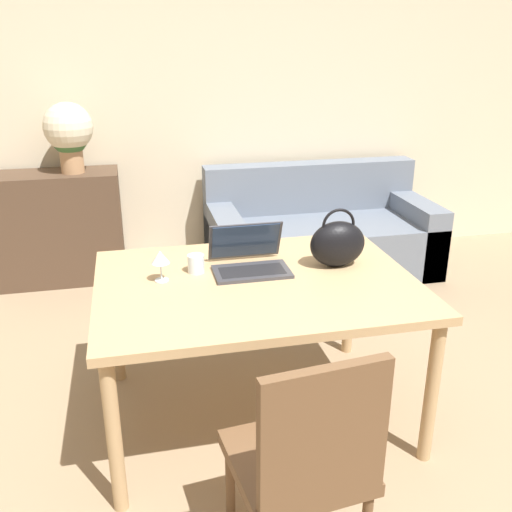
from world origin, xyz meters
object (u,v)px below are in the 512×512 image
Objects in this scene: laptop at (249,257)px; handbag at (338,243)px; wine_glass at (160,258)px; chair at (306,458)px; flower_vase at (69,132)px; couch at (319,236)px; drinking_glass at (196,264)px.

handbag reaches higher than laptop.
laptop reaches higher than wine_glass.
chair is 1.13m from wine_glass.
laptop is 0.71× the size of flower_vase.
chair is at bearing -91.96° from laptop.
wine_glass is 0.29× the size of flower_vase.
flower_vase is (-1.85, 0.20, 0.86)m from couch.
wine_glass is (-1.34, -1.68, 0.57)m from couch.
laptop is 1.23× the size of handbag.
wine_glass is (-0.39, 1.01, 0.35)m from chair.
flower_vase is (-0.93, 1.82, 0.35)m from laptop.
handbag reaches higher than wine_glass.
flower_vase reaches higher than wine_glass.
wine_glass is at bearing 104.50° from chair.
couch is 6.04× the size of handbag.
drinking_glass is 0.69m from handbag.
handbag is at bearing 58.86° from chair.
couch is 2.22m from wine_glass.
couch is 3.49× the size of flower_vase.
flower_vase reaches higher than chair.
handbag is at bearing -0.13° from wine_glass.
drinking_glass is 0.17× the size of flower_vase.
chair is 1.16m from handbag.
flower_vase is (-1.36, 1.88, 0.29)m from handbag.
handbag is (0.46, 1.01, 0.36)m from chair.
wine_glass is (-0.17, -0.07, 0.07)m from drinking_glass.
chair reaches higher than wine_glass.
handbag is at bearing -9.13° from laptop.
handbag is (0.68, -0.07, 0.07)m from drinking_glass.
flower_vase reaches higher than drinking_glass.
handbag is (-0.50, -1.68, 0.57)m from couch.
chair is 1.13m from drinking_glass.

